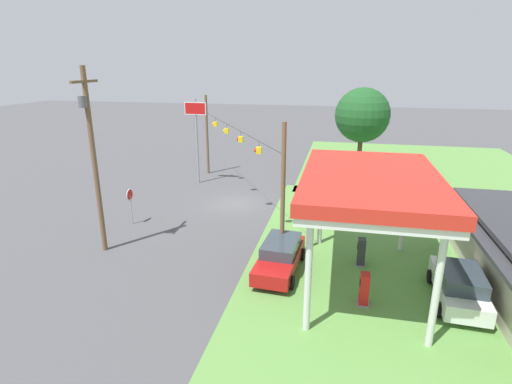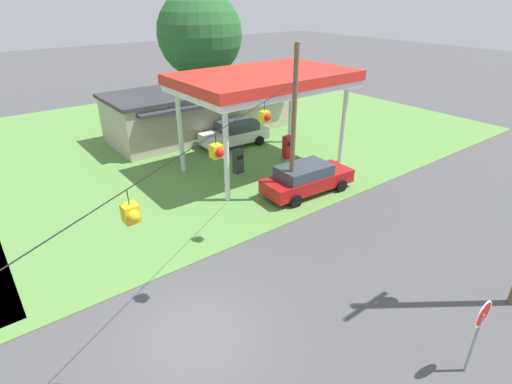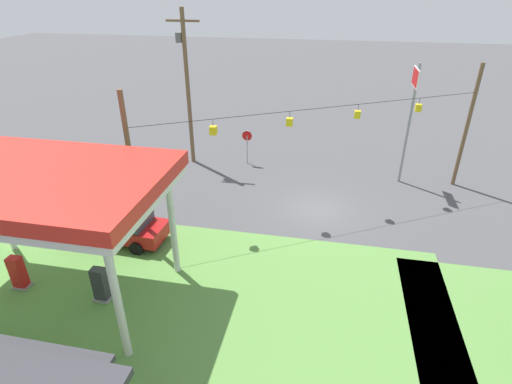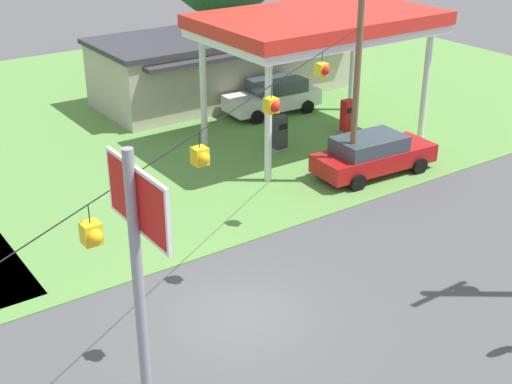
{
  "view_description": "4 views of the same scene",
  "coord_description": "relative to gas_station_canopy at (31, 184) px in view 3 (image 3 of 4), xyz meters",
  "views": [
    {
      "loc": [
        28.37,
        7.84,
        10.39
      ],
      "look_at": [
        5.11,
        2.82,
        2.78
      ],
      "focal_mm": 28.0,
      "sensor_mm": 36.0,
      "label": 1
    },
    {
      "loc": [
        -4.04,
        -8.36,
        9.57
      ],
      "look_at": [
        5.45,
        3.98,
        1.77
      ],
      "focal_mm": 28.0,
      "sensor_mm": 36.0,
      "label": 2
    },
    {
      "loc": [
        -0.45,
        20.39,
        11.6
      ],
      "look_at": [
        3.18,
        2.22,
        1.92
      ],
      "focal_mm": 28.0,
      "sensor_mm": 36.0,
      "label": 3
    },
    {
      "loc": [
        -8.98,
        -13.62,
        11.31
      ],
      "look_at": [
        1.57,
        1.52,
        2.73
      ],
      "focal_mm": 50.0,
      "sensor_mm": 36.0,
      "label": 4
    }
  ],
  "objects": [
    {
      "name": "fuel_pump_far",
      "position": [
        1.91,
        -0.0,
        -4.4
      ],
      "size": [
        0.71,
        0.56,
        1.56
      ],
      "color": "gray",
      "rests_on": "ground"
    },
    {
      "name": "fuel_pump_near",
      "position": [
        -1.91,
        -0.0,
        -4.4
      ],
      "size": [
        0.71,
        0.56,
        1.56
      ],
      "color": "gray",
      "rests_on": "ground"
    },
    {
      "name": "stop_sign_overhead",
      "position": [
        -15.14,
        -14.05,
        0.14
      ],
      "size": [
        0.22,
        1.95,
        7.59
      ],
      "color": "gray",
      "rests_on": "ground"
    },
    {
      "name": "gas_station_canopy",
      "position": [
        0.0,
        0.0,
        0.0
      ],
      "size": [
        9.88,
        6.12,
        5.66
      ],
      "color": "silver",
      "rests_on": "ground"
    },
    {
      "name": "car_at_pumps_front",
      "position": [
        -0.46,
        -4.18,
        -4.28
      ],
      "size": [
        5.14,
        2.34,
        1.63
      ],
      "rotation": [
        0.0,
        0.0,
        -0.06
      ],
      "color": "#AD1414",
      "rests_on": "ground"
    },
    {
      "name": "ground_plane",
      "position": [
        -10.12,
        -9.27,
        -5.14
      ],
      "size": [
        160.0,
        160.0,
        0.0
      ],
      "primitive_type": "plane",
      "color": "#4C4C4F"
    },
    {
      "name": "stop_sign_roadside",
      "position": [
        -4.71,
        -15.03,
        -3.33
      ],
      "size": [
        0.8,
        0.08,
        2.5
      ],
      "rotation": [
        0.0,
        0.0,
        3.14
      ],
      "color": "#99999E",
      "rests_on": "ground"
    },
    {
      "name": "utility_pole_main",
      "position": [
        -0.69,
        -14.62,
        0.64
      ],
      "size": [
        2.2,
        0.44,
        10.36
      ],
      "color": "brown",
      "rests_on": "ground"
    },
    {
      "name": "signal_span_gantry",
      "position": [
        -10.12,
        -9.29,
        -0.93
      ],
      "size": [
        17.2,
        10.24,
        7.67
      ],
      "color": "brown",
      "rests_on": "ground"
    }
  ]
}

